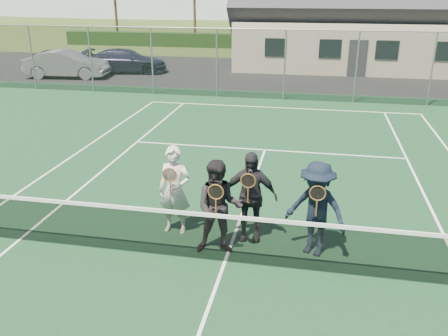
# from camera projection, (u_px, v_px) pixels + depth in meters

# --- Properties ---
(ground) EXTENTS (220.00, 220.00, 0.00)m
(ground) POSITION_uv_depth(u_px,v_px,m) (292.00, 75.00, 26.90)
(ground) COLOR #33491A
(ground) RESTS_ON ground
(court_surface) EXTENTS (30.00, 30.00, 0.02)m
(court_surface) POSITION_uv_depth(u_px,v_px,m) (225.00, 262.00, 8.57)
(court_surface) COLOR #14381E
(court_surface) RESTS_ON ground
(tarmac_carpark) EXTENTS (40.00, 12.00, 0.01)m
(tarmac_carpark) POSITION_uv_depth(u_px,v_px,m) (223.00, 72.00, 27.62)
(tarmac_carpark) COLOR black
(tarmac_carpark) RESTS_ON ground
(hedge_row) EXTENTS (40.00, 1.20, 1.10)m
(hedge_row) POSITION_uv_depth(u_px,v_px,m) (302.00, 42.00, 37.70)
(hedge_row) COLOR black
(hedge_row) RESTS_ON ground
(car_a) EXTENTS (4.38, 3.02, 1.38)m
(car_a) POSITION_uv_depth(u_px,v_px,m) (61.00, 61.00, 27.31)
(car_a) COLOR black
(car_a) RESTS_ON ground
(car_b) EXTENTS (4.60, 2.05, 1.47)m
(car_b) POSITION_uv_depth(u_px,v_px,m) (67.00, 64.00, 25.77)
(car_b) COLOR gray
(car_b) RESTS_ON ground
(car_c) EXTENTS (4.88, 2.62, 1.34)m
(car_c) POSITION_uv_depth(u_px,v_px,m) (126.00, 61.00, 27.37)
(car_c) COLOR #191A32
(car_c) RESTS_ON ground
(court_markings) EXTENTS (11.03, 23.83, 0.01)m
(court_markings) POSITION_uv_depth(u_px,v_px,m) (225.00, 261.00, 8.57)
(court_markings) COLOR white
(court_markings) RESTS_ON court_surface
(tennis_net) EXTENTS (11.68, 0.08, 1.10)m
(tennis_net) POSITION_uv_depth(u_px,v_px,m) (225.00, 236.00, 8.38)
(tennis_net) COLOR slate
(tennis_net) RESTS_ON ground
(perimeter_fence) EXTENTS (30.07, 0.07, 3.02)m
(perimeter_fence) POSITION_uv_depth(u_px,v_px,m) (285.00, 65.00, 20.40)
(perimeter_fence) COLOR slate
(perimeter_fence) RESTS_ON ground
(player_a) EXTENTS (0.67, 0.51, 1.80)m
(player_a) POSITION_uv_depth(u_px,v_px,m) (175.00, 190.00, 9.33)
(player_a) COLOR beige
(player_a) RESTS_ON court_surface
(player_b) EXTENTS (0.97, 0.81, 1.80)m
(player_b) POSITION_uv_depth(u_px,v_px,m) (219.00, 208.00, 8.60)
(player_b) COLOR black
(player_b) RESTS_ON court_surface
(player_c) EXTENTS (1.06, 0.51, 1.80)m
(player_c) POSITION_uv_depth(u_px,v_px,m) (250.00, 196.00, 9.07)
(player_c) COLOR black
(player_c) RESTS_ON court_surface
(player_d) EXTENTS (1.33, 1.07, 1.80)m
(player_d) POSITION_uv_depth(u_px,v_px,m) (316.00, 209.00, 8.55)
(player_d) COLOR black
(player_d) RESTS_ON court_surface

